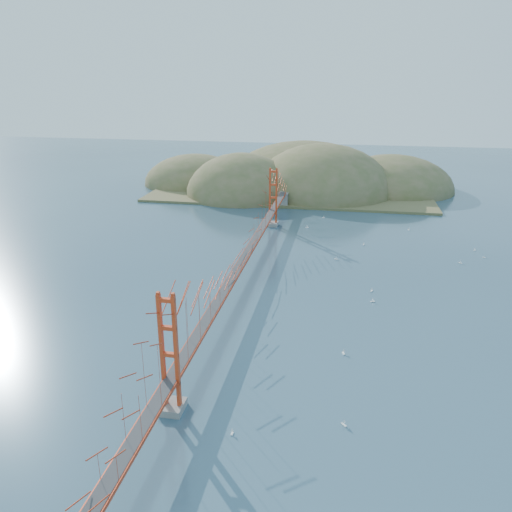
# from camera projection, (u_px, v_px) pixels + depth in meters

# --- Properties ---
(ground) EXTENTS (320.00, 320.00, 0.00)m
(ground) POSITION_uv_depth(u_px,v_px,m) (242.00, 283.00, 73.03)
(ground) COLOR #2D495B
(ground) RESTS_ON ground
(bridge) EXTENTS (2.20, 94.40, 12.00)m
(bridge) POSITION_uv_depth(u_px,v_px,m) (242.00, 237.00, 70.80)
(bridge) COLOR gray
(bridge) RESTS_ON ground
(far_headlands) EXTENTS (84.00, 58.00, 25.00)m
(far_headlands) POSITION_uv_depth(u_px,v_px,m) (302.00, 187.00, 135.96)
(far_headlands) COLOR olive
(far_headlands) RESTS_ON ground
(sailboat_16) EXTENTS (0.63, 0.62, 0.71)m
(sailboat_16) POSITION_uv_depth(u_px,v_px,m) (336.00, 259.00, 82.22)
(sailboat_16) COLOR white
(sailboat_16) RESTS_ON ground
(sailboat_7) EXTENTS (0.50, 0.50, 0.55)m
(sailboat_7) POSITION_uv_depth(u_px,v_px,m) (484.00, 257.00, 83.01)
(sailboat_7) COLOR white
(sailboat_7) RESTS_ON ground
(sailboat_6) EXTENTS (0.66, 0.66, 0.69)m
(sailboat_6) POSITION_uv_depth(u_px,v_px,m) (344.00, 424.00, 43.27)
(sailboat_6) COLOR white
(sailboat_6) RESTS_ON ground
(sailboat_10) EXTENTS (0.41, 0.51, 0.60)m
(sailboat_10) POSITION_uv_depth(u_px,v_px,m) (232.00, 433.00, 42.26)
(sailboat_10) COLOR white
(sailboat_10) RESTS_ON ground
(sailboat_15) EXTENTS (0.53, 0.56, 0.63)m
(sailboat_15) POSITION_uv_depth(u_px,v_px,m) (409.00, 229.00, 97.90)
(sailboat_15) COLOR white
(sailboat_15) RESTS_ON ground
(sailboat_1) EXTENTS (0.68, 0.68, 0.71)m
(sailboat_1) POSITION_uv_depth(u_px,v_px,m) (460.00, 263.00, 80.54)
(sailboat_1) COLOR white
(sailboat_1) RESTS_ON ground
(sailboat_12) EXTENTS (0.50, 0.48, 0.57)m
(sailboat_12) POSITION_uv_depth(u_px,v_px,m) (324.00, 217.00, 106.29)
(sailboat_12) COLOR white
(sailboat_12) RESTS_ON ground
(sailboat_14) EXTENTS (0.62, 0.62, 0.66)m
(sailboat_14) POSITION_uv_depth(u_px,v_px,m) (372.00, 290.00, 70.11)
(sailboat_14) COLOR white
(sailboat_14) RESTS_ON ground
(sailboat_3) EXTENTS (0.62, 0.62, 0.68)m
(sailboat_3) POSITION_uv_depth(u_px,v_px,m) (307.00, 227.00, 99.34)
(sailboat_3) COLOR white
(sailboat_3) RESTS_ON ground
(sailboat_8) EXTENTS (0.60, 0.60, 0.63)m
(sailboat_8) POSITION_uv_depth(u_px,v_px,m) (475.00, 250.00, 86.39)
(sailboat_8) COLOR white
(sailboat_8) RESTS_ON ground
(sailboat_0) EXTENTS (0.59, 0.61, 0.68)m
(sailboat_0) POSITION_uv_depth(u_px,v_px,m) (344.00, 353.00, 54.41)
(sailboat_0) COLOR white
(sailboat_0) RESTS_ON ground
(sailboat_extra_0) EXTENTS (0.47, 0.55, 0.63)m
(sailboat_extra_0) POSITION_uv_depth(u_px,v_px,m) (364.00, 244.00, 89.29)
(sailboat_extra_0) COLOR white
(sailboat_extra_0) RESTS_ON ground
(sailboat_extra_1) EXTENTS (0.62, 0.58, 0.70)m
(sailboat_extra_1) POSITION_uv_depth(u_px,v_px,m) (373.00, 301.00, 66.85)
(sailboat_extra_1) COLOR white
(sailboat_extra_1) RESTS_ON ground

